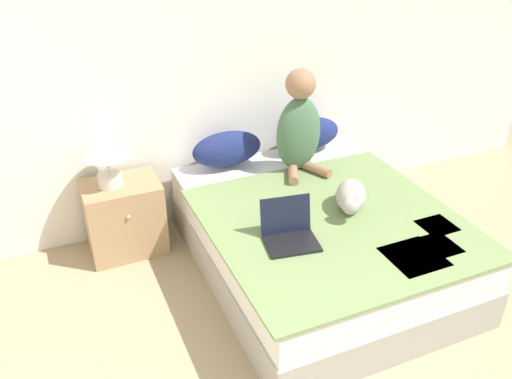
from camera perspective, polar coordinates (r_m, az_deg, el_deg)
wall_back at (r=4.10m, az=-2.89°, el=13.68°), size 6.09×0.05×2.55m
bed at (r=3.77m, az=6.52°, el=-5.24°), size 1.57×1.94×0.52m
pillow_near at (r=4.09m, az=-3.07°, el=4.29°), size 0.54×0.25×0.27m
pillow_far at (r=4.35m, az=5.46°, el=5.83°), size 0.54×0.25×0.27m
person_sitting at (r=3.95m, az=4.57°, el=6.67°), size 0.36×0.35×0.77m
cat_tabby at (r=3.58m, az=9.95°, el=-0.73°), size 0.36×0.40×0.19m
laptop_open at (r=3.26m, az=3.54°, el=-4.60°), size 0.35×0.33×0.24m
nightstand at (r=4.05m, az=-13.67°, el=-2.88°), size 0.54×0.41×0.56m
table_lamp at (r=3.77m, az=-15.62°, el=4.44°), size 0.33×0.33×0.43m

